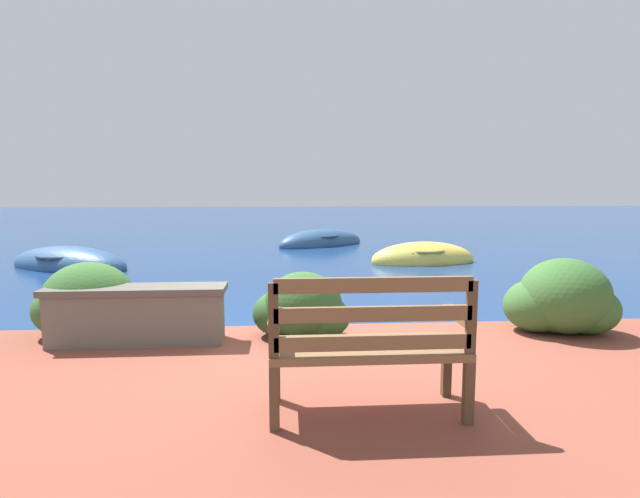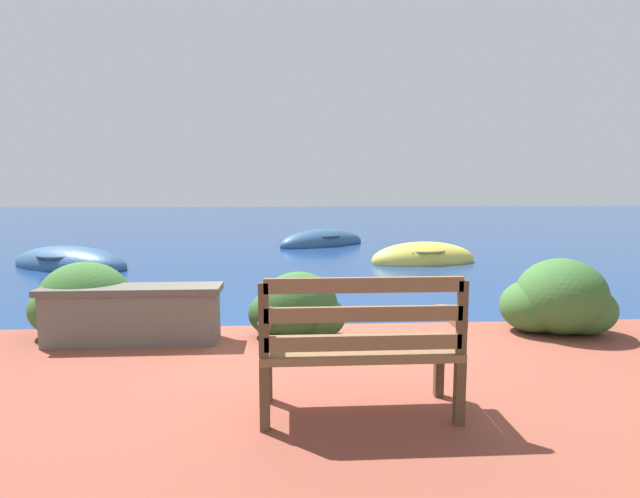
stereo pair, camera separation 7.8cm
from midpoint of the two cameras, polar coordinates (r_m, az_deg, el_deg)
ground_plane at (r=5.43m, az=-1.52°, el=-10.88°), size 80.00×80.00×0.00m
park_bench at (r=3.20m, az=4.90°, el=-10.58°), size 1.26×0.48×0.93m
stone_wall at (r=5.01m, az=-20.61°, el=-7.02°), size 1.65×0.39×0.54m
hedge_clump_far_left at (r=5.38m, az=-25.38°, el=-5.78°), size 1.09×0.78×0.74m
hedge_clump_left at (r=4.88m, az=-2.56°, el=-6.87°), size 0.95×0.68×0.64m
hedge_clump_centre at (r=5.56m, az=25.59°, el=-5.34°), size 1.11×0.80×0.76m
rowboat_nearest at (r=11.76m, az=-26.92°, el=-1.59°), size 3.14×2.35×0.79m
rowboat_mid at (r=11.42m, az=11.49°, el=-1.19°), size 2.50×1.30×0.83m
rowboat_far at (r=14.56m, az=-0.01°, el=0.69°), size 2.96×2.39×0.84m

